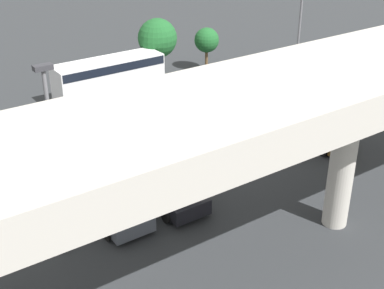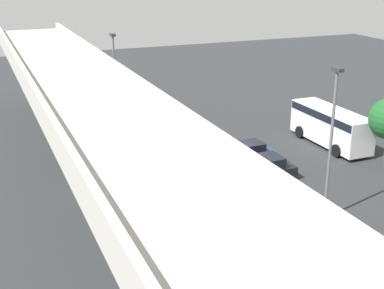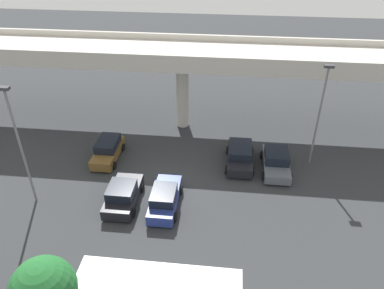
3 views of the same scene
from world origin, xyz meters
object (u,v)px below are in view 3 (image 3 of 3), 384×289
Objects in this scene: parked_car_4 at (276,161)px; lamp_post_near_aisle at (320,110)px; parked_car_0 at (108,150)px; parked_car_1 at (123,195)px; parked_car_2 at (165,198)px; lamp_post_mid_lot at (19,140)px; parked_car_3 at (240,155)px.

lamp_post_near_aisle is (2.85, 1.14, 4.16)m from parked_car_4.
parked_car_1 reaches higher than parked_car_0.
parked_car_2 is (5.69, -5.41, -0.01)m from parked_car_0.
parked_car_1 is 0.49× the size of lamp_post_mid_lot.
lamp_post_near_aisle is (13.81, 6.44, 4.14)m from parked_car_1.
parked_car_0 is 6.00m from parked_car_1.
lamp_post_mid_lot is at bearing -161.19° from lamp_post_near_aisle.
lamp_post_near_aisle is 21.25m from lamp_post_mid_lot.
parked_car_3 is 0.98× the size of parked_car_4.
parked_car_2 is at bearing 2.14° from lamp_post_mid_lot.
parked_car_3 is at bearing 23.03° from lamp_post_mid_lot.
lamp_post_near_aisle is at bearing 97.23° from parked_car_3.
parked_car_4 is 0.52× the size of lamp_post_mid_lot.
parked_car_0 reaches higher than parked_car_4.
parked_car_2 is 0.55× the size of lamp_post_near_aisle.
parked_car_0 is at bearing -88.05° from parked_car_3.
parked_car_0 is 0.94× the size of parked_car_4.
parked_car_3 is at bearing -98.25° from parked_car_4.
parked_car_0 is 17.08m from lamp_post_near_aisle.
parked_car_4 is at bearing -158.27° from lamp_post_near_aisle.
parked_car_4 is at bearing -56.13° from parked_car_2.
lamp_post_mid_lot is at bearing -71.68° from parked_car_4.
parked_car_3 is 7.06m from lamp_post_near_aisle.
parked_car_0 is 0.94× the size of parked_car_2.
parked_car_2 is 7.74m from parked_car_3.
lamp_post_mid_lot reaches higher than parked_car_1.
parked_car_0 is 8.04m from lamp_post_mid_lot.
lamp_post_near_aisle is at bearing 111.73° from parked_car_4.
parked_car_2 is 10.24m from lamp_post_mid_lot.
parked_car_3 reaches higher than parked_car_4.
parked_car_1 is at bearing 3.76° from lamp_post_mid_lot.
parked_car_2 reaches higher than parked_car_1.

